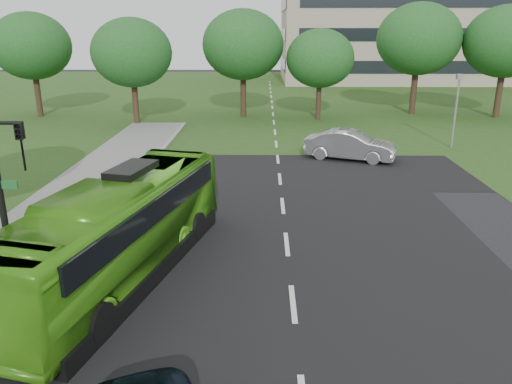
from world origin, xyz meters
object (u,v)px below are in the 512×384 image
tree_park_d (419,39)px  tree_park_f (31,46)px  bus (118,230)px  tree_park_a (132,53)px  tree_park_c (320,58)px  sedan (350,145)px  tree_park_e (507,42)px  traffic_light (8,197)px  tree_park_b (243,45)px  camera_pole (457,101)px

tree_park_d → tree_park_f: size_ratio=1.09×
tree_park_d → bus: 35.88m
tree_park_a → tree_park_d: bearing=13.7°
tree_park_c → tree_park_a: bearing=-170.1°
tree_park_f → sedan: bearing=-30.8°
tree_park_d → tree_park_f: tree_park_d is taller
tree_park_a → tree_park_e: 30.14m
tree_park_f → sedan: tree_park_f is taller
tree_park_f → tree_park_d: bearing=3.4°
tree_park_e → sedan: (-14.86, -14.63, -5.37)m
tree_park_c → tree_park_d: size_ratio=0.77×
tree_park_d → traffic_light: tree_park_d is taller
tree_park_b → tree_park_c: size_ratio=1.21×
tree_park_d → traffic_light: 38.72m
tree_park_c → tree_park_f: 23.88m
tree_park_a → tree_park_b: bearing=25.1°
tree_park_b → camera_pole: 18.25m
tree_park_c → tree_park_f: (-23.83, 1.16, 0.91)m
tree_park_d → camera_pole: (-1.26, -13.47, -3.40)m
camera_pole → tree_park_f: bearing=152.6°
tree_park_b → tree_park_e: 21.61m
tree_park_e → tree_park_f: bearing=-179.8°
tree_park_a → tree_park_d: tree_park_d is taller
bus → sedan: (9.35, 14.44, -0.65)m
tree_park_e → traffic_light: size_ratio=1.59×
tree_park_c → tree_park_b: bearing=168.0°
tree_park_b → tree_park_c: (6.28, -1.33, -1.01)m
bus → tree_park_d: bearing=74.4°
tree_park_e → sedan: tree_park_e is taller
tree_park_c → bus: tree_park_c is taller
tree_park_c → traffic_light: 32.14m
tree_park_f → tree_park_c: bearing=-2.8°
tree_park_d → tree_park_c: bearing=-160.3°
traffic_light → bus: bearing=53.0°
sedan → bus: bearing=167.5°
tree_park_a → tree_park_c: tree_park_a is taller
bus → traffic_light: 3.61m
tree_park_e → traffic_light: bearing=-129.6°
tree_park_e → tree_park_c: bearing=-175.2°
traffic_light → tree_park_c: bearing=70.0°
tree_park_e → bus: bearing=-129.8°
tree_park_b → traffic_light: bearing=-98.0°
bus → traffic_light: (-1.83, -2.47, 1.88)m
tree_park_f → camera_pole: bearing=-20.2°
tree_park_f → bus: size_ratio=0.80×
tree_park_d → camera_pole: tree_park_d is taller
tree_park_a → tree_park_c: bearing=9.9°
tree_park_c → tree_park_e: size_ratio=0.80×
sedan → camera_pole: size_ratio=1.11×
tree_park_b → camera_pole: tree_park_b is taller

